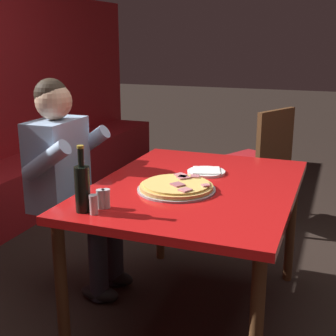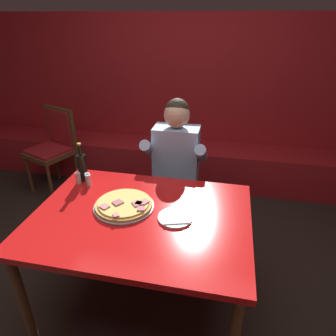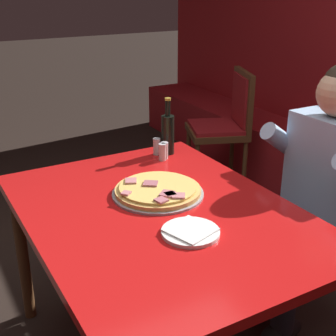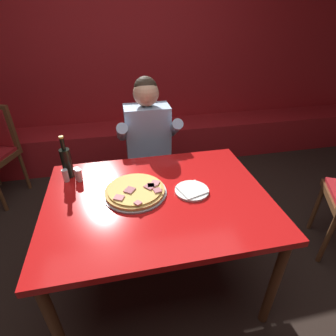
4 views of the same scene
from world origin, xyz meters
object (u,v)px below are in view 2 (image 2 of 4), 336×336
at_px(plate_white_paper, 175,217).
at_px(shaker_black_pepper, 88,181).
at_px(shaker_red_pepper_flakes, 78,179).
at_px(diner_seated_blue_shirt, 174,168).
at_px(pizza, 124,205).
at_px(beer_bottle, 82,166).
at_px(dining_chair_side_aisle, 54,144).
at_px(main_dining_table, 141,225).
at_px(shaker_parmesan, 88,179).

bearing_deg(plate_white_paper, shaker_black_pepper, 158.91).
xyz_separation_m(shaker_red_pepper_flakes, diner_seated_blue_shirt, (0.61, 0.50, -0.10)).
height_order(pizza, beer_bottle, beer_bottle).
xyz_separation_m(plate_white_paper, dining_chair_side_aisle, (-1.66, 1.38, -0.22)).
relative_size(beer_bottle, dining_chair_side_aisle, 0.31).
height_order(main_dining_table, dining_chair_side_aisle, dining_chair_side_aisle).
relative_size(shaker_parmesan, diner_seated_blue_shirt, 0.07).
bearing_deg(pizza, diner_seated_blue_shirt, 75.27).
distance_m(pizza, shaker_red_pepper_flakes, 0.48).
height_order(pizza, shaker_parmesan, shaker_parmesan).
bearing_deg(pizza, main_dining_table, -25.02).
bearing_deg(shaker_black_pepper, dining_chair_side_aisle, 131.04).
bearing_deg(shaker_parmesan, pizza, -32.99).
relative_size(beer_bottle, shaker_parmesan, 3.40).
bearing_deg(plate_white_paper, dining_chair_side_aisle, 140.12).
height_order(pizza, shaker_black_pepper, shaker_black_pepper).
xyz_separation_m(shaker_black_pepper, dining_chair_side_aisle, (-0.98, 1.12, -0.25)).
bearing_deg(dining_chair_side_aisle, shaker_red_pepper_flakes, -51.20).
height_order(shaker_parmesan, dining_chair_side_aisle, dining_chair_side_aisle).
relative_size(pizza, shaker_black_pepper, 4.48).
height_order(beer_bottle, dining_chair_side_aisle, beer_bottle).
relative_size(pizza, plate_white_paper, 1.83).
relative_size(main_dining_table, dining_chair_side_aisle, 1.40).
bearing_deg(shaker_red_pepper_flakes, pizza, -27.75).
xyz_separation_m(main_dining_table, pizza, (-0.13, 0.06, 0.10)).
relative_size(plate_white_paper, shaker_parmesan, 2.44).
distance_m(shaker_parmesan, shaker_black_pepper, 0.02).
distance_m(beer_bottle, dining_chair_side_aisle, 1.42).
distance_m(shaker_red_pepper_flakes, shaker_black_pepper, 0.09).
bearing_deg(diner_seated_blue_shirt, dining_chair_side_aisle, 158.01).
height_order(main_dining_table, beer_bottle, beer_bottle).
bearing_deg(dining_chair_side_aisle, shaker_black_pepper, -48.96).
bearing_deg(main_dining_table, dining_chair_side_aisle, 136.05).
relative_size(main_dining_table, diner_seated_blue_shirt, 1.04).
bearing_deg(beer_bottle, dining_chair_side_aisle, 130.73).
distance_m(pizza, plate_white_paper, 0.35).
distance_m(plate_white_paper, diner_seated_blue_shirt, 0.79).
height_order(main_dining_table, shaker_parmesan, shaker_parmesan).
xyz_separation_m(pizza, beer_bottle, (-0.41, 0.28, 0.09)).
bearing_deg(shaker_parmesan, beer_bottle, 138.23).
xyz_separation_m(pizza, diner_seated_blue_shirt, (0.19, 0.72, -0.08)).
bearing_deg(plate_white_paper, main_dining_table, -178.25).
bearing_deg(shaker_black_pepper, main_dining_table, -29.97).
xyz_separation_m(plate_white_paper, shaker_parmesan, (-0.69, 0.28, 0.03)).
height_order(diner_seated_blue_shirt, dining_chair_side_aisle, diner_seated_blue_shirt).
height_order(pizza, diner_seated_blue_shirt, diner_seated_blue_shirt).
height_order(pizza, shaker_red_pepper_flakes, shaker_red_pepper_flakes).
relative_size(beer_bottle, shaker_red_pepper_flakes, 3.40).
bearing_deg(pizza, shaker_black_pepper, 148.27).
xyz_separation_m(main_dining_table, diner_seated_blue_shirt, (0.06, 0.78, 0.01)).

